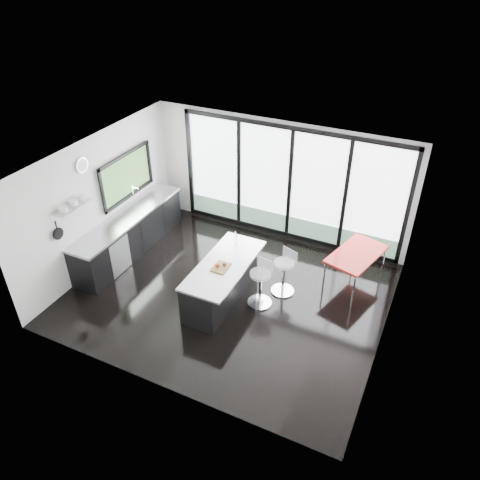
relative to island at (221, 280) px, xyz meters
The scene contains 11 objects.
floor 0.46m from the island, 59.55° to the left, with size 6.00×5.00×0.00m, color black.
ceiling 2.38m from the island, 59.55° to the left, with size 6.00×5.00×0.00m, color white.
wall_back 2.77m from the island, 82.21° to the left, with size 6.00×0.09×2.80m.
wall_front 2.55m from the island, 87.90° to the right, with size 6.00×0.00×2.80m, color silver.
wall_left 3.13m from the island, behind, with size 0.26×5.00×2.80m.
wall_right 3.24m from the island, ahead, with size 0.00×5.00×2.80m, color silver.
counter_cabinets 2.64m from the island, 168.11° to the left, with size 0.69×3.24×1.36m.
island is the anchor object (origin of this frame).
bar_stool_near 0.77m from the island, 11.70° to the left, with size 0.47×0.47×0.75m, color silver.
bar_stool_far 1.23m from the island, 33.71° to the left, with size 0.46×0.46×0.74m, color silver.
red_table 2.75m from the island, 36.08° to the left, with size 0.76×1.33×0.71m, color #A51611.
Camera 1 is at (3.31, -6.41, 6.12)m, focal length 35.00 mm.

